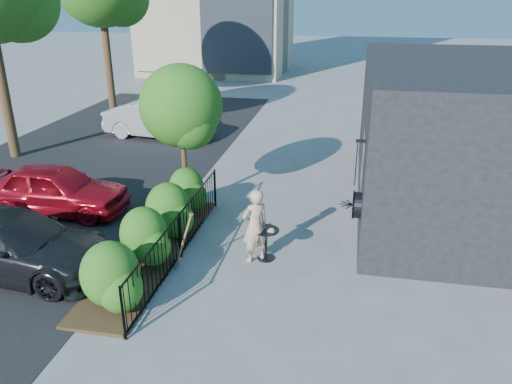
% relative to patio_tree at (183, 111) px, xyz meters
% --- Properties ---
extents(ground, '(120.00, 120.00, 0.00)m').
position_rel_patio_tree_xyz_m(ground, '(2.24, -2.76, -2.76)').
color(ground, gray).
rests_on(ground, ground).
extents(shop_building, '(6.22, 9.00, 4.00)m').
position_rel_patio_tree_xyz_m(shop_building, '(7.73, 1.74, -0.76)').
color(shop_building, black).
rests_on(shop_building, ground).
extents(fence, '(0.05, 6.05, 1.10)m').
position_rel_patio_tree_xyz_m(fence, '(0.74, -2.76, -2.20)').
color(fence, black).
rests_on(fence, ground).
extents(planting_bed, '(1.30, 6.00, 0.08)m').
position_rel_patio_tree_xyz_m(planting_bed, '(0.04, -2.76, -2.72)').
color(planting_bed, '#382616').
rests_on(planting_bed, ground).
extents(shrubs, '(1.10, 5.60, 1.24)m').
position_rel_patio_tree_xyz_m(shrubs, '(0.14, -2.66, -2.06)').
color(shrubs, '#255A14').
rests_on(shrubs, ground).
extents(patio_tree, '(2.20, 2.20, 3.94)m').
position_rel_patio_tree_xyz_m(patio_tree, '(0.00, 0.00, 0.00)').
color(patio_tree, '#3F2B19').
rests_on(patio_tree, ground).
extents(street, '(9.00, 30.00, 0.01)m').
position_rel_patio_tree_xyz_m(street, '(-4.76, 0.24, -2.76)').
color(street, black).
rests_on(street, ground).
extents(cafe_table, '(0.59, 0.59, 0.79)m').
position_rel_patio_tree_xyz_m(cafe_table, '(2.67, -2.47, -2.25)').
color(cafe_table, black).
rests_on(cafe_table, ground).
extents(woman, '(0.75, 0.72, 1.73)m').
position_rel_patio_tree_xyz_m(woman, '(2.44, -2.58, -1.90)').
color(woman, tan).
rests_on(woman, ground).
extents(shovel, '(0.48, 0.18, 1.41)m').
position_rel_patio_tree_xyz_m(shovel, '(0.98, -3.27, -2.14)').
color(shovel, brown).
rests_on(shovel, ground).
extents(car_red, '(3.99, 1.62, 1.36)m').
position_rel_patio_tree_xyz_m(car_red, '(-3.45, -0.98, -2.08)').
color(car_red, '#A90E1D').
rests_on(car_red, ground).
extents(car_silver, '(4.68, 2.12, 1.49)m').
position_rel_patio_tree_xyz_m(car_silver, '(-3.45, 6.68, -2.02)').
color(car_silver, '#B6B6BB').
rests_on(car_silver, ground).
extents(car_darkgrey, '(4.72, 2.14, 1.34)m').
position_rel_patio_tree_xyz_m(car_darkgrey, '(-2.63, -4.04, -2.09)').
color(car_darkgrey, black).
rests_on(car_darkgrey, ground).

